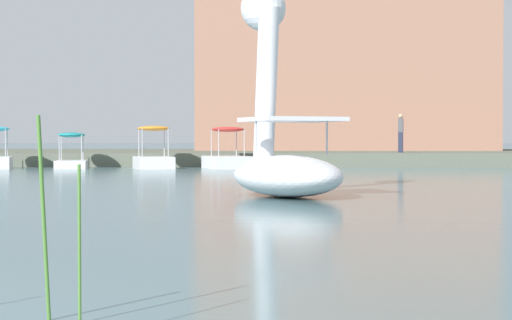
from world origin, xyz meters
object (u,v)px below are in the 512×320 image
Objects in this scene: pedal_boat_orange at (153,156)px; person_on_path at (401,132)px; pedal_boat_teal at (71,157)px; swan_boat at (281,140)px; pedal_boat_red at (228,157)px.

person_on_path reaches higher than pedal_boat_orange.
swan_boat is at bearing -64.25° from pedal_boat_teal.
pedal_boat_teal is at bearing 173.89° from pedal_boat_orange.
pedal_boat_orange is at bearing -6.11° from pedal_boat_teal.
swan_boat reaches higher than person_on_path.
pedal_boat_red is (-2.18, 17.21, -0.65)m from swan_boat.
swan_boat is 1.76× the size of pedal_boat_orange.
pedal_boat_red is at bearing -149.10° from person_on_path.
swan_boat reaches higher than pedal_boat_orange.
swan_boat is 2.08× the size of pedal_boat_teal.
swan_boat is at bearing -82.77° from pedal_boat_red.
pedal_boat_teal is at bearing -162.60° from person_on_path.
pedal_boat_red is at bearing 97.23° from swan_boat.
pedal_boat_orange reaches higher than pedal_boat_red.
person_on_path is (5.08, 21.55, 0.35)m from swan_boat.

